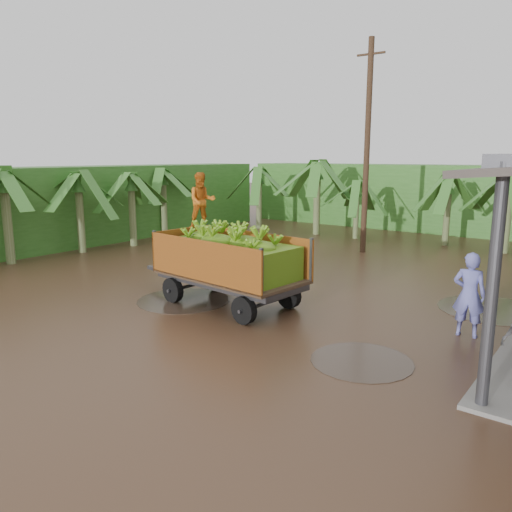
% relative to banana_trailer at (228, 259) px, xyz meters
% --- Properties ---
extents(ground, '(100.00, 100.00, 0.00)m').
position_rel_banana_trailer_xyz_m(ground, '(1.79, 1.75, -1.30)').
color(ground, black).
rests_on(ground, ground).
extents(hedge_north, '(22.00, 3.00, 3.60)m').
position_rel_banana_trailer_xyz_m(hedge_north, '(-0.21, 17.75, 0.50)').
color(hedge_north, '#2D661E').
rests_on(hedge_north, ground).
extents(hedge_west, '(3.00, 18.00, 3.60)m').
position_rel_banana_trailer_xyz_m(hedge_west, '(-12.21, 5.75, 0.50)').
color(hedge_west, '#2D661E').
rests_on(hedge_west, ground).
extents(banana_trailer, '(5.94, 2.42, 3.61)m').
position_rel_banana_trailer_xyz_m(banana_trailer, '(0.00, 0.00, 0.00)').
color(banana_trailer, '#C2681B').
rests_on(banana_trailer, ground).
extents(man_blue, '(0.76, 0.54, 1.97)m').
position_rel_banana_trailer_xyz_m(man_blue, '(5.96, 1.42, -0.31)').
color(man_blue, '#6C70C6').
rests_on(man_blue, ground).
extents(utility_pole, '(1.20, 0.24, 8.74)m').
position_rel_banana_trailer_xyz_m(utility_pole, '(-0.40, 9.42, 3.13)').
color(utility_pole, '#47301E').
rests_on(utility_pole, ground).
extents(banana_plants, '(24.99, 20.27, 3.93)m').
position_rel_banana_trailer_xyz_m(banana_plants, '(-3.75, 7.66, 0.49)').
color(banana_plants, '#2D661E').
rests_on(banana_plants, ground).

